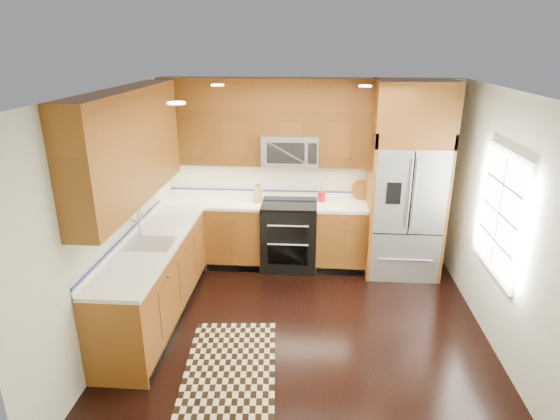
# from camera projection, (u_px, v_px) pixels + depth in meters

# --- Properties ---
(ground) EXTENTS (4.00, 4.00, 0.00)m
(ground) POSITION_uv_depth(u_px,v_px,m) (303.00, 333.00, 5.17)
(ground) COLOR black
(ground) RESTS_ON ground
(wall_back) EXTENTS (4.00, 0.02, 2.60)m
(wall_back) POSITION_uv_depth(u_px,v_px,m) (308.00, 172.00, 6.60)
(wall_back) COLOR beige
(wall_back) RESTS_ON ground
(wall_left) EXTENTS (0.02, 4.00, 2.60)m
(wall_left) POSITION_uv_depth(u_px,v_px,m) (113.00, 219.00, 4.87)
(wall_left) COLOR beige
(wall_left) RESTS_ON ground
(wall_right) EXTENTS (0.02, 4.00, 2.60)m
(wall_right) POSITION_uv_depth(u_px,v_px,m) (509.00, 230.00, 4.59)
(wall_right) COLOR beige
(wall_right) RESTS_ON ground
(window) EXTENTS (0.04, 1.10, 1.30)m
(window) POSITION_uv_depth(u_px,v_px,m) (501.00, 213.00, 4.74)
(window) COLOR white
(window) RESTS_ON ground
(base_cabinets) EXTENTS (2.85, 3.00, 0.90)m
(base_cabinets) POSITION_uv_depth(u_px,v_px,m) (209.00, 258.00, 5.94)
(base_cabinets) COLOR brown
(base_cabinets) RESTS_ON ground
(countertop) EXTENTS (2.86, 3.01, 0.04)m
(countertop) POSITION_uv_depth(u_px,v_px,m) (220.00, 220.00, 5.88)
(countertop) COLOR white
(countertop) RESTS_ON base_cabinets
(upper_cabinets) EXTENTS (2.85, 3.00, 1.15)m
(upper_cabinets) POSITION_uv_depth(u_px,v_px,m) (212.00, 132.00, 5.58)
(upper_cabinets) COLOR brown
(upper_cabinets) RESTS_ON ground
(range) EXTENTS (0.76, 0.67, 0.95)m
(range) POSITION_uv_depth(u_px,v_px,m) (289.00, 235.00, 6.59)
(range) COLOR black
(range) RESTS_ON ground
(microwave) EXTENTS (0.76, 0.40, 0.42)m
(microwave) POSITION_uv_depth(u_px,v_px,m) (290.00, 150.00, 6.31)
(microwave) COLOR #B2B2B7
(microwave) RESTS_ON ground
(refrigerator) EXTENTS (0.98, 0.75, 2.60)m
(refrigerator) POSITION_uv_depth(u_px,v_px,m) (407.00, 181.00, 6.16)
(refrigerator) COLOR #B2B2B7
(refrigerator) RESTS_ON ground
(sink_faucet) EXTENTS (0.54, 0.44, 0.37)m
(sink_faucet) POSITION_uv_depth(u_px,v_px,m) (148.00, 238.00, 5.16)
(sink_faucet) COLOR #B2B2B7
(sink_faucet) RESTS_ON countertop
(rug) EXTENTS (1.00, 1.53, 0.01)m
(rug) POSITION_uv_depth(u_px,v_px,m) (230.00, 366.00, 4.64)
(rug) COLOR black
(rug) RESTS_ON ground
(knife_block) EXTENTS (0.12, 0.15, 0.25)m
(knife_block) POSITION_uv_depth(u_px,v_px,m) (258.00, 194.00, 6.49)
(knife_block) COLOR tan
(knife_block) RESTS_ON countertop
(utensil_crock) EXTENTS (0.13, 0.13, 0.30)m
(utensil_crock) POSITION_uv_depth(u_px,v_px,m) (322.00, 194.00, 6.48)
(utensil_crock) COLOR maroon
(utensil_crock) RESTS_ON countertop
(cutting_board) EXTENTS (0.30, 0.30, 0.02)m
(cutting_board) POSITION_uv_depth(u_px,v_px,m) (361.00, 198.00, 6.61)
(cutting_board) COLOR brown
(cutting_board) RESTS_ON countertop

